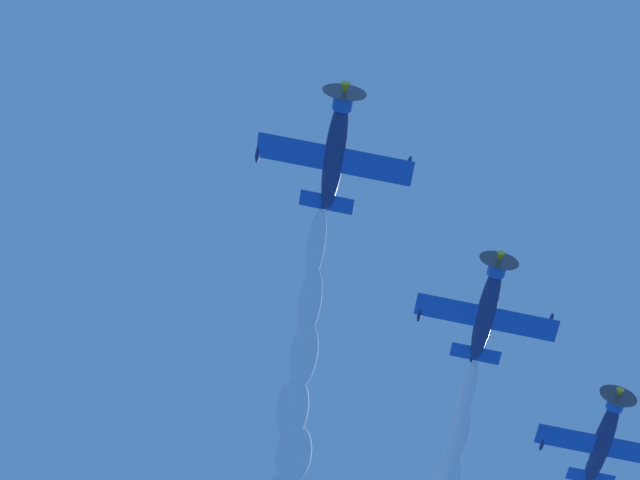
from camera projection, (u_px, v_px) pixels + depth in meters
airplane_lead at (335, 150)px, 58.07m from camera, size 9.26×8.60×3.05m
airplane_left_wingman at (487, 309)px, 64.61m from camera, size 9.26×8.53×3.04m
airplane_right_wingman at (604, 439)px, 69.02m from camera, size 9.28×8.51×3.00m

